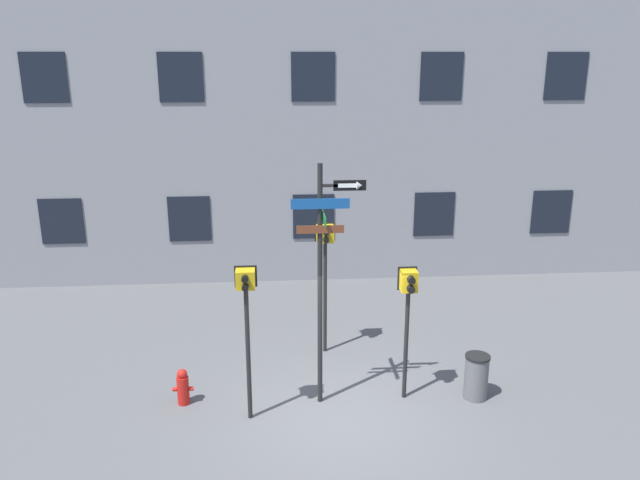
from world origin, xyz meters
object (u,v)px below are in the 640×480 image
(pedestrian_signal_across, at_px, (325,252))
(fire_hydrant, at_px, (183,387))
(street_sign_pole, at_px, (323,266))
(trash_bin, at_px, (476,377))
(pedestrian_signal_right, at_px, (408,299))
(pedestrian_signal_left, at_px, (246,304))

(pedestrian_signal_across, relative_size, fire_hydrant, 4.10)
(pedestrian_signal_across, distance_m, fire_hydrant, 3.92)
(street_sign_pole, distance_m, trash_bin, 3.65)
(pedestrian_signal_across, distance_m, trash_bin, 3.89)
(pedestrian_signal_right, height_order, fire_hydrant, pedestrian_signal_right)
(fire_hydrant, bearing_deg, street_sign_pole, -2.53)
(street_sign_pole, bearing_deg, pedestrian_signal_right, 0.87)
(pedestrian_signal_left, bearing_deg, fire_hydrant, 155.60)
(pedestrian_signal_right, xyz_separation_m, fire_hydrant, (-4.14, 0.09, -1.66))
(street_sign_pole, relative_size, fire_hydrant, 6.40)
(trash_bin, bearing_deg, pedestrian_signal_left, -175.16)
(pedestrian_signal_left, height_order, pedestrian_signal_across, pedestrian_signal_across)
(street_sign_pole, height_order, pedestrian_signal_across, street_sign_pole)
(pedestrian_signal_across, bearing_deg, street_sign_pole, -95.80)
(pedestrian_signal_across, height_order, trash_bin, pedestrian_signal_across)
(street_sign_pole, height_order, trash_bin, street_sign_pole)
(street_sign_pole, bearing_deg, pedestrian_signal_left, -161.41)
(fire_hydrant, bearing_deg, pedestrian_signal_across, 34.70)
(pedestrian_signal_left, bearing_deg, pedestrian_signal_across, 58.22)
(fire_hydrant, bearing_deg, trash_bin, -2.19)
(pedestrian_signal_left, xyz_separation_m, trash_bin, (4.22, 0.36, -1.74))
(pedestrian_signal_across, xyz_separation_m, fire_hydrant, (-2.80, -1.94, -1.93))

